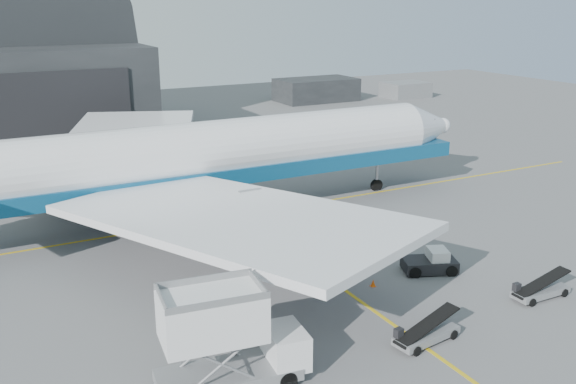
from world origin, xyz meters
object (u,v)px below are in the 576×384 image
pushback_tug (431,263)px  belt_loader_a (426,334)px  belt_loader_b (540,290)px  airliner (193,158)px  catering_truck (226,340)px

pushback_tug → belt_loader_a: bearing=-109.4°
pushback_tug → belt_loader_b: bearing=-39.7°
airliner → catering_truck: airliner is taller
belt_loader_b → belt_loader_a: bearing=-174.3°
catering_truck → belt_loader_b: 20.94m
pushback_tug → belt_loader_a: size_ratio=0.93×
belt_loader_a → airliner: bearing=91.1°
airliner → belt_loader_b: 28.01m
airliner → belt_loader_a: bearing=-80.7°
airliner → belt_loader_b: (13.86, -23.85, -4.84)m
belt_loader_a → belt_loader_b: belt_loader_a is taller
airliner → belt_loader_b: airliner is taller
pushback_tug → catering_truck: bearing=-138.8°
catering_truck → belt_loader_a: 11.29m
catering_truck → belt_loader_a: size_ratio=1.73×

